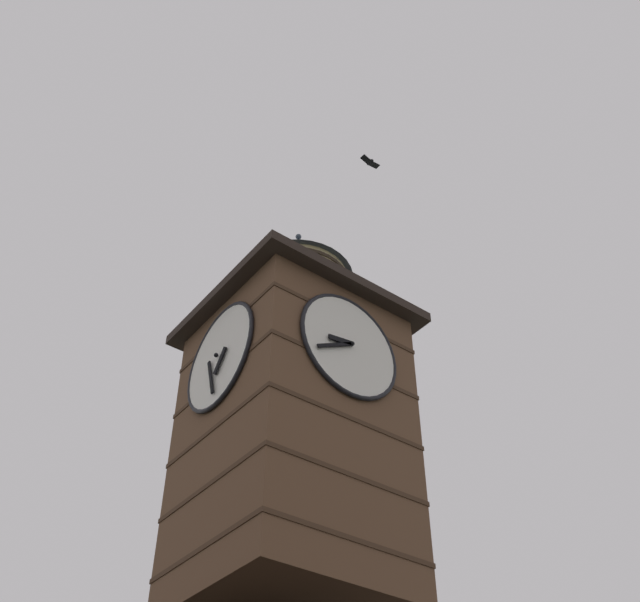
{
  "coord_description": "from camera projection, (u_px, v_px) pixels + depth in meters",
  "views": [
    {
      "loc": [
        6.86,
        10.2,
        1.97
      ],
      "look_at": [
        -2.4,
        -1.98,
        15.27
      ],
      "focal_mm": 44.6,
      "sensor_mm": 36.0,
      "label": 1
    }
  ],
  "objects": [
    {
      "name": "clock_tower",
      "position": [
        294.0,
        414.0,
        17.83
      ],
      "size": [
        4.66,
        4.66,
        10.27
      ],
      "color": "brown",
      "rests_on": "building_main"
    },
    {
      "name": "flying_bird_high",
      "position": [
        370.0,
        162.0,
        26.45
      ],
      "size": [
        0.73,
        0.29,
        0.16
      ],
      "color": "black"
    }
  ]
}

